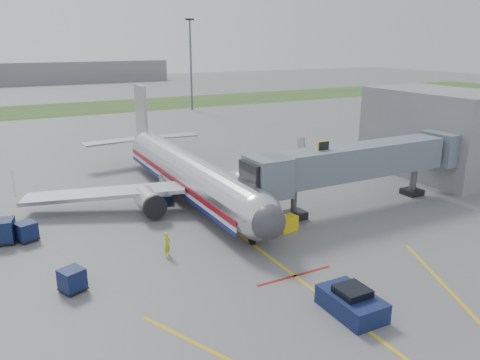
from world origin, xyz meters
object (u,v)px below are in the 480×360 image
pushback_tug (352,302)px  belt_loader (164,195)px  ramp_worker (167,244)px  airliner (188,172)px

pushback_tug → belt_loader: size_ratio=0.94×
pushback_tug → ramp_worker: size_ratio=2.07×
airliner → pushback_tug: airliner is taller
airliner → ramp_worker: (-6.65, -12.19, -1.68)m
ramp_worker → airliner: bearing=15.8°
airliner → ramp_worker: 13.99m
airliner → pushback_tug: bearing=-89.2°
pushback_tug → belt_loader: (-2.85, 25.07, -0.20)m
airliner → ramp_worker: bearing=-118.6°
pushback_tug → ramp_worker: ramp_worker is taller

